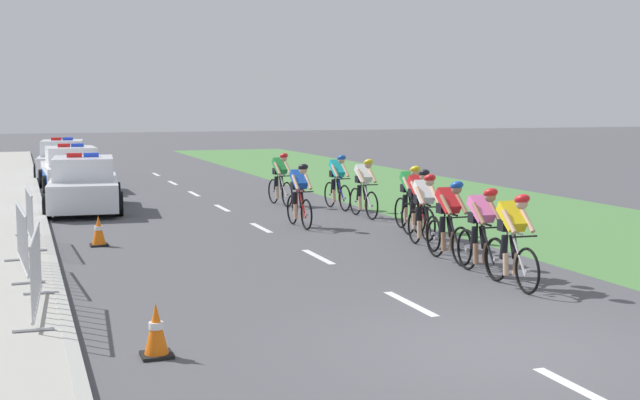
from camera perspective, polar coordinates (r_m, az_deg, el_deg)
ground_plane at (r=10.24m, az=12.44°, el=-10.06°), size 160.00×160.00×0.00m
kerb_edge at (r=22.45m, az=-18.48°, el=-1.03°), size 0.16×60.00×0.13m
grass_verge at (r=25.71m, az=9.41°, el=0.01°), size 7.00×60.00×0.01m
lane_markings_centre at (r=21.62m, az=-5.51°, el=-1.17°), size 0.14×29.60×0.01m
cyclist_lead at (r=13.53m, az=13.06°, el=-2.60°), size 0.44×1.72×1.56m
cyclist_second at (r=14.37m, az=11.04°, el=-2.02°), size 0.42×1.72×1.56m
cyclist_third at (r=15.53m, az=8.84°, el=-1.34°), size 0.42×1.72×1.56m
cyclist_fourth at (r=16.98m, az=7.16°, el=-0.64°), size 0.44×1.72×1.56m
cyclist_fifth at (r=18.17m, az=6.76°, el=-0.16°), size 0.42×1.72×1.56m
cyclist_sixth at (r=19.18m, az=6.19°, el=0.20°), size 0.42×1.72×1.56m
cyclist_seventh at (r=19.68m, az=-1.42°, el=0.40°), size 0.42×1.72×1.56m
cyclist_eighth at (r=21.39m, az=3.03°, el=0.88°), size 0.42×1.72×1.56m
cyclist_ninth at (r=23.05m, az=1.21°, el=1.30°), size 0.43×1.72×1.56m
cyclist_tenth at (r=23.97m, az=-2.73°, el=1.50°), size 0.45×1.72×1.56m
police_car_nearest at (r=23.64m, az=-15.88°, el=0.92°), size 2.29×4.54×1.59m
police_car_second at (r=29.42m, az=-16.68°, el=1.96°), size 2.07×4.44×1.59m
police_car_third at (r=34.91m, az=-17.20°, el=2.63°), size 2.32×4.55×1.59m
crowd_barrier_front at (r=11.87m, az=-18.88°, el=-4.75°), size 0.64×2.32×1.07m
crowd_barrier_middle at (r=14.75m, az=-19.74°, el=-2.62°), size 0.64×2.32×1.07m
crowd_barrier_rear at (r=17.71m, az=-19.28°, el=-1.12°), size 0.58×2.32×1.07m
traffic_cone_near at (r=9.88m, az=-11.16°, el=-8.76°), size 0.36×0.36×0.64m
traffic_cone_mid at (r=17.72m, az=-14.93°, el=-2.06°), size 0.36×0.36×0.64m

